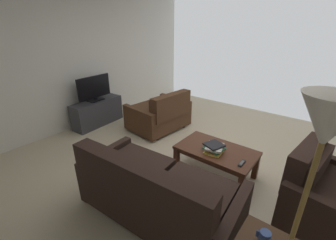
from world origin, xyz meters
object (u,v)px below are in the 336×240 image
at_px(armchair_side, 328,196).
at_px(floor_lamp, 319,154).
at_px(sofa_main, 155,192).
at_px(flat_tv, 94,88).
at_px(tv_remote, 242,163).
at_px(loveseat_near, 160,114).
at_px(tv_stand, 98,112).
at_px(coffee_table, 216,153).
at_px(coffee_mug, 265,237).
at_px(book_stack, 214,148).

bearing_deg(armchair_side, floor_lamp, 81.54).
relative_size(sofa_main, flat_tv, 2.34).
bearing_deg(sofa_main, floor_lamp, 171.26).
bearing_deg(tv_remote, loveseat_near, -21.68).
bearing_deg(tv_stand, tv_remote, 177.53).
bearing_deg(coffee_table, armchair_side, 178.31).
bearing_deg(coffee_mug, tv_stand, -17.20).
bearing_deg(loveseat_near, floor_lamp, 143.78).
relative_size(floor_lamp, flat_tv, 2.22).
bearing_deg(coffee_table, flat_tv, -0.22).
relative_size(loveseat_near, floor_lamp, 0.70).
bearing_deg(sofa_main, book_stack, -97.75).
height_order(tv_stand, coffee_mug, coffee_mug).
height_order(floor_lamp, tv_remote, floor_lamp).
distance_m(coffee_table, coffee_mug, 1.53).
xyz_separation_m(sofa_main, flat_tv, (2.70, -1.14, 0.45)).
distance_m(armchair_side, tv_remote, 0.91).
height_order(flat_tv, coffee_mug, flat_tv).
distance_m(book_stack, tv_remote, 0.42).
distance_m(sofa_main, coffee_table, 1.14).
xyz_separation_m(sofa_main, loveseat_near, (1.47, -1.81, -0.02)).
height_order(armchair_side, tv_remote, armchair_side).
distance_m(armchair_side, coffee_mug, 1.20).
relative_size(coffee_table, floor_lamp, 0.61).
bearing_deg(armchair_side, coffee_table, -1.69).
bearing_deg(loveseat_near, armchair_side, 166.29).
bearing_deg(floor_lamp, book_stack, -48.02).
xyz_separation_m(floor_lamp, coffee_mug, (0.16, -0.16, -0.86)).
relative_size(flat_tv, book_stack, 2.51).
bearing_deg(tv_remote, coffee_table, -17.32).
height_order(sofa_main, tv_stand, sofa_main).
height_order(loveseat_near, tv_stand, loveseat_near).
bearing_deg(tv_stand, armchair_side, 179.29).
distance_m(loveseat_near, coffee_mug, 3.18).
bearing_deg(floor_lamp, armchair_side, -98.46).
bearing_deg(tv_stand, floor_lamp, 161.34).
relative_size(coffee_mug, book_stack, 0.33).
relative_size(tv_stand, tv_remote, 7.12).
xyz_separation_m(sofa_main, armchair_side, (-1.46, -1.09, -0.00)).
relative_size(tv_stand, armchair_side, 1.07).
xyz_separation_m(loveseat_near, coffee_mug, (-2.58, 1.84, 0.24)).
relative_size(coffee_table, tv_remote, 6.64).
bearing_deg(book_stack, coffee_mug, 131.64).
bearing_deg(book_stack, sofa_main, 82.25).
distance_m(loveseat_near, tv_stand, 1.40).
bearing_deg(armchair_side, flat_tv, -0.69).
bearing_deg(book_stack, coffee_table, -89.56).
distance_m(sofa_main, loveseat_near, 2.33).
relative_size(tv_stand, flat_tv, 1.46).
bearing_deg(sofa_main, tv_remote, -118.87).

